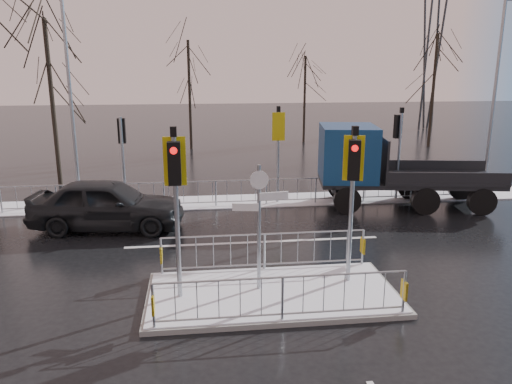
{
  "coord_description": "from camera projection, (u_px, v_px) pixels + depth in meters",
  "views": [
    {
      "loc": [
        -1.74,
        -10.91,
        5.47
      ],
      "look_at": [
        -0.0,
        3.18,
        1.8
      ],
      "focal_mm": 35.0,
      "sensor_mm": 36.0,
      "label": 1
    }
  ],
  "objects": [
    {
      "name": "snow_verge",
      "position": [
        240.0,
        201.0,
        20.32
      ],
      "size": [
        30.0,
        2.0,
        0.04
      ],
      "primitive_type": "cube",
      "color": "white",
      "rests_on": "ground"
    },
    {
      "name": "far_kerb_fixtures",
      "position": [
        248.0,
        180.0,
        19.62
      ],
      "size": [
        18.0,
        0.65,
        3.83
      ],
      "color": "#8D939A",
      "rests_on": "ground"
    },
    {
      "name": "tree_near_b",
      "position": [
        49.0,
        71.0,
        21.84
      ],
      "size": [
        4.0,
        4.0,
        7.55
      ],
      "color": "black",
      "rests_on": "ground"
    },
    {
      "name": "traffic_island",
      "position": [
        272.0,
        282.0,
        11.97
      ],
      "size": [
        6.0,
        3.04,
        4.15
      ],
      "color": "slate",
      "rests_on": "ground"
    },
    {
      "name": "car_far_lane",
      "position": [
        107.0,
        204.0,
        16.8
      ],
      "size": [
        5.31,
        2.64,
        1.74
      ],
      "primitive_type": "imported",
      "rotation": [
        0.0,
        0.0,
        1.45
      ],
      "color": "black",
      "rests_on": "ground"
    },
    {
      "name": "flatbed_truck",
      "position": [
        372.0,
        164.0,
        19.34
      ],
      "size": [
        7.13,
        3.54,
        3.16
      ],
      "color": "black",
      "rests_on": "ground"
    },
    {
      "name": "street_lamp_right",
      "position": [
        497.0,
        91.0,
        20.38
      ],
      "size": [
        1.25,
        0.18,
        8.0
      ],
      "color": "#8D939A",
      "rests_on": "ground"
    },
    {
      "name": "tree_far_b",
      "position": [
        305.0,
        82.0,
        34.79
      ],
      "size": [
        3.25,
        3.25,
        6.14
      ],
      "color": "black",
      "rests_on": "ground"
    },
    {
      "name": "lane_markings",
      "position": [
        274.0,
        303.0,
        11.74
      ],
      "size": [
        8.0,
        11.38,
        0.01
      ],
      "color": "silver",
      "rests_on": "ground"
    },
    {
      "name": "ground",
      "position": [
        272.0,
        297.0,
        12.06
      ],
      "size": [
        120.0,
        120.0,
        0.0
      ],
      "primitive_type": "plane",
      "color": "black",
      "rests_on": "ground"
    },
    {
      "name": "tree_far_a",
      "position": [
        189.0,
        74.0,
        31.76
      ],
      "size": [
        3.75,
        3.75,
        7.08
      ],
      "color": "black",
      "rests_on": "ground"
    },
    {
      "name": "tree_far_c",
      "position": [
        435.0,
        68.0,
        32.61
      ],
      "size": [
        4.0,
        4.0,
        7.55
      ],
      "color": "black",
      "rests_on": "ground"
    },
    {
      "name": "street_lamp_left",
      "position": [
        72.0,
        89.0,
        19.31
      ],
      "size": [
        1.25,
        0.18,
        8.2
      ],
      "color": "#8D939A",
      "rests_on": "ground"
    }
  ]
}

